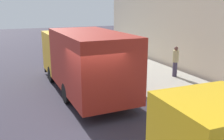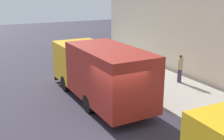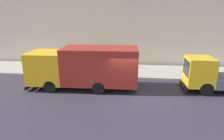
# 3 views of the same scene
# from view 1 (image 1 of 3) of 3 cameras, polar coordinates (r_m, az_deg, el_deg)

# --- Properties ---
(ground) EXTENTS (80.00, 80.00, 0.00)m
(ground) POSITION_cam_1_polar(r_m,az_deg,el_deg) (9.16, -5.57, -11.55)
(ground) COLOR #312C39
(sidewalk) EXTENTS (4.15, 30.00, 0.15)m
(sidewalk) POSITION_cam_1_polar(r_m,az_deg,el_deg) (11.53, 19.43, -6.32)
(sidewalk) COLOR #A5A094
(sidewalk) RESTS_ON ground
(large_utility_truck) EXTENTS (2.65, 7.77, 2.95)m
(large_utility_truck) POSITION_cam_1_polar(r_m,az_deg,el_deg) (11.74, -6.79, 2.63)
(large_utility_truck) COLOR yellow
(large_utility_truck) RESTS_ON ground
(pedestrian_walking) EXTENTS (0.48, 0.48, 1.70)m
(pedestrian_walking) POSITION_cam_1_polar(r_m,az_deg,el_deg) (14.26, 14.33, 2.10)
(pedestrian_walking) COLOR #423A52
(pedestrian_walking) RESTS_ON sidewalk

